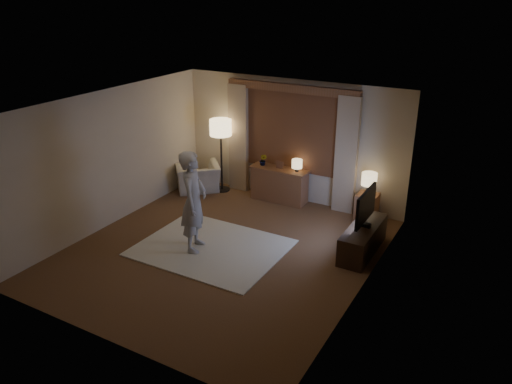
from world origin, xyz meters
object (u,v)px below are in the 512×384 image
Objects in this scene: sideboard at (279,185)px; tv_stand at (363,239)px; side_table at (367,207)px; person at (194,201)px; armchair at (198,177)px.

tv_stand is at bearing -29.97° from sideboard.
side_table is at bearing 104.94° from tv_stand.
side_table reaches higher than tv_stand.
person reaches higher than sideboard.
sideboard reaches higher than tv_stand.
sideboard reaches higher than armchair.
sideboard is 1.92m from armchair.
side_table is at bearing -60.02° from person.
armchair is 2.84m from person.
sideboard is at bearing 150.03° from tv_stand.
person reaches higher than side_table.
person is at bearing -96.65° from sideboard.
tv_stand is (2.30, -1.32, -0.10)m from sideboard.
person is at bearing -152.90° from tv_stand.
side_table is 0.31× the size of person.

